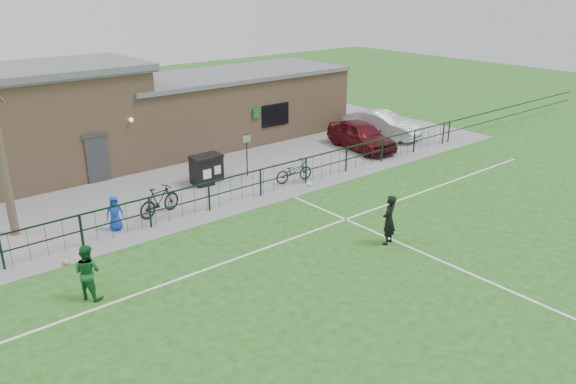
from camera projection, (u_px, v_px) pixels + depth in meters
ground at (392, 277)px, 17.09m from camera, size 90.00×90.00×0.00m
paving_strip at (175, 169)px, 26.83m from camera, size 34.00×13.00×0.02m
pitch_line_touch at (244, 203)px, 22.72m from camera, size 28.00×0.10×0.01m
pitch_line_mid at (306, 234)px, 19.98m from camera, size 28.00×0.10×0.01m
pitch_line_perp at (433, 257)px, 18.28m from camera, size 0.10×16.00×0.01m
perimeter_fence at (241, 188)px, 22.65m from camera, size 28.00×0.10×1.20m
bare_tree at (1, 154)px, 18.85m from camera, size 0.30×0.30×6.00m
wheelie_bin_left at (202, 172)px, 24.55m from camera, size 0.83×0.93×1.18m
wheelie_bin_right at (212, 168)px, 25.18m from camera, size 0.75×0.84×1.11m
sign_post at (247, 155)px, 25.49m from camera, size 0.08×0.08×2.00m
car_maroon at (361, 135)px, 29.68m from camera, size 2.38×4.60×1.50m
car_silver at (382, 125)px, 31.91m from camera, size 2.40×4.71×1.48m
bicycle_d at (159, 201)px, 21.37m from camera, size 1.96×0.95×1.14m
bicycle_e at (294, 171)px, 24.93m from camera, size 1.89×0.89×0.96m
spectator_child at (115, 213)px, 20.04m from camera, size 0.70×0.55×1.27m
goalkeeper_kick at (387, 219)px, 18.97m from camera, size 1.46×3.39×1.75m
outfield_player at (87, 272)px, 15.69m from camera, size 0.94×1.00×1.63m
ball_ground at (66, 262)px, 17.75m from camera, size 0.21×0.21×0.21m
clubhouse at (126, 115)px, 27.69m from camera, size 24.25×5.40×4.96m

